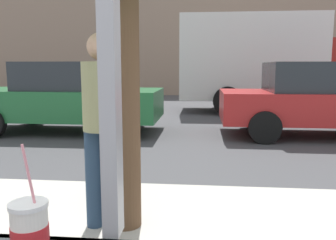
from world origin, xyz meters
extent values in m
plane|color=#424244|center=(0.00, 8.00, 0.00)|extent=(60.00, 60.00, 0.00)
cube|color=gray|center=(0.00, 18.35, 2.96)|extent=(28.00, 1.20, 5.92)
cylinder|color=silver|center=(-0.17, -0.12, 1.04)|extent=(0.09, 0.09, 0.16)
cylinder|color=red|center=(-0.17, -0.12, 1.05)|extent=(0.10, 0.10, 0.04)
cylinder|color=black|center=(-0.17, -0.12, 1.12)|extent=(0.09, 0.09, 0.01)
cylinder|color=white|center=(-0.17, -0.12, 1.13)|extent=(0.10, 0.10, 0.01)
cylinder|color=pink|center=(-0.16, -0.12, 1.19)|extent=(0.03, 0.03, 0.20)
cube|color=#236B38|center=(-2.83, 6.84, 0.65)|extent=(4.26, 1.84, 0.66)
cube|color=#282D33|center=(-2.67, 6.84, 1.29)|extent=(2.21, 1.62, 0.62)
cylinder|color=black|center=(-1.51, 7.75, 0.32)|extent=(0.64, 0.18, 0.64)
cylinder|color=black|center=(-1.51, 5.92, 0.32)|extent=(0.64, 0.18, 0.64)
cylinder|color=black|center=(-4.15, 7.75, 0.32)|extent=(0.64, 0.18, 0.64)
cube|color=red|center=(2.80, 6.84, 0.64)|extent=(4.23, 1.79, 0.65)
cube|color=#282D33|center=(2.76, 6.84, 1.28)|extent=(2.20, 1.57, 0.62)
cylinder|color=black|center=(1.48, 7.73, 0.32)|extent=(0.64, 0.18, 0.64)
cylinder|color=black|center=(1.48, 5.94, 0.32)|extent=(0.64, 0.18, 0.64)
cube|color=silver|center=(1.78, 11.04, 1.78)|extent=(4.48, 2.20, 2.66)
cylinder|color=black|center=(4.82, 12.09, 0.45)|extent=(0.90, 0.24, 0.90)
cylinder|color=black|center=(1.03, 12.14, 0.45)|extent=(0.90, 0.24, 0.90)
cylinder|color=black|center=(1.03, 9.94, 0.45)|extent=(0.90, 0.24, 0.90)
cylinder|color=navy|center=(-0.64, 1.86, 0.54)|extent=(0.14, 0.14, 0.84)
cylinder|color=navy|center=(-0.46, 1.86, 0.54)|extent=(0.14, 0.14, 0.84)
cylinder|color=#929365|center=(-0.55, 1.86, 1.24)|extent=(0.32, 0.32, 0.56)
sphere|color=tan|center=(-0.55, 1.86, 1.64)|extent=(0.22, 0.22, 0.22)
cylinder|color=brown|center=(-0.38, 1.90, 1.30)|extent=(0.27, 0.27, 2.35)
camera|label=1|loc=(0.27, -0.94, 1.48)|focal=37.58mm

